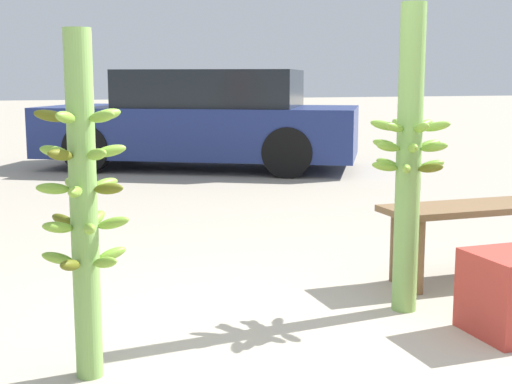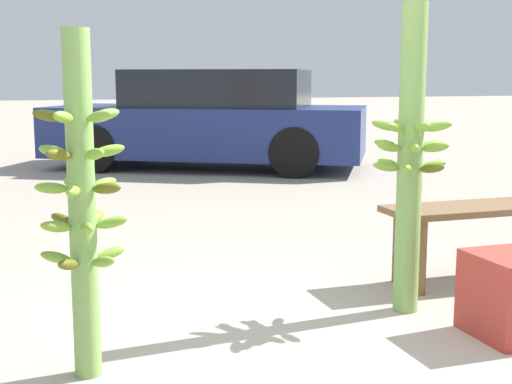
% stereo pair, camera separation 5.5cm
% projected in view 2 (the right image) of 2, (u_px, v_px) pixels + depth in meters
% --- Properties ---
extents(ground_plane, '(80.00, 80.00, 0.00)m').
position_uv_depth(ground_plane, '(289.00, 366.00, 3.17)').
color(ground_plane, '#A89E8C').
extents(banana_stalk_left, '(0.38, 0.38, 1.47)m').
position_uv_depth(banana_stalk_left, '(82.00, 202.00, 2.96)').
color(banana_stalk_left, '#7AA851').
rests_on(banana_stalk_left, ground_plane).
extents(banana_stalk_center, '(0.43, 0.43, 1.66)m').
position_uv_depth(banana_stalk_center, '(410.00, 159.00, 3.80)').
color(banana_stalk_center, '#7AA851').
rests_on(banana_stalk_center, ground_plane).
extents(market_bench, '(1.33, 0.40, 0.49)m').
position_uv_depth(market_bench, '(487.00, 217.00, 4.45)').
color(market_bench, brown).
rests_on(market_bench, ground_plane).
extents(parked_car, '(4.68, 3.67, 1.38)m').
position_uv_depth(parked_car, '(210.00, 121.00, 10.05)').
color(parked_car, navy).
rests_on(parked_car, ground_plane).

